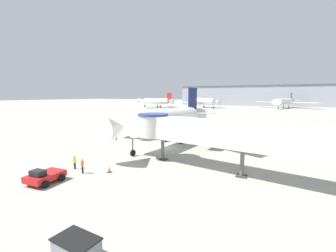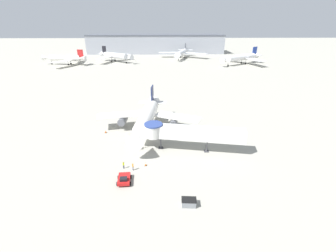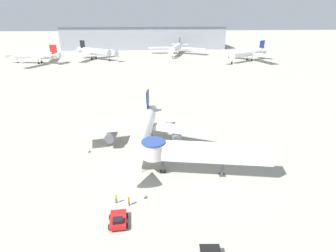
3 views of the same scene
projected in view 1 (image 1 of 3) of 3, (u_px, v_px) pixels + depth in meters
ground_plane at (164, 148)px, 36.80m from camera, size 800.00×800.00×0.00m
main_airplane at (169, 120)px, 38.91m from camera, size 28.58×26.82×10.05m
jet_bridge at (204, 131)px, 25.80m from camera, size 22.20×6.71×6.11m
pushback_tug_red at (44, 176)px, 21.95m from camera, size 2.71×3.46×1.48m
service_container_gray at (77, 249)px, 11.66m from camera, size 2.48×1.66×1.21m
traffic_cone_port_wing at (116, 137)px, 43.73m from camera, size 0.50×0.50×0.83m
traffic_cone_near_nose at (109, 169)px, 25.01m from camera, size 0.46×0.46×0.76m
ground_crew_marshaller at (82, 165)px, 24.63m from camera, size 0.29×0.37×1.66m
ground_crew_wing_walker at (75, 161)px, 26.05m from camera, size 0.33×0.23×1.61m
background_jet_black_tail at (204, 101)px, 156.12m from camera, size 28.15×27.51×10.67m
background_jet_red_tail at (157, 101)px, 159.71m from camera, size 31.22×34.21×10.25m
background_jet_gray_tail at (285, 101)px, 149.76m from camera, size 39.51×37.93×10.34m
terminal_building at (256, 96)px, 191.89m from camera, size 124.74×28.15×16.66m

